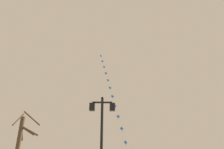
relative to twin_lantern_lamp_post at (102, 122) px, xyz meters
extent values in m
cylinder|color=black|center=(0.00, 0.00, -0.96)|extent=(0.14, 0.14, 4.33)
sphere|color=black|center=(0.00, 0.00, 1.29)|extent=(0.16, 0.16, 0.16)
cube|color=black|center=(0.00, 0.00, 1.06)|extent=(1.07, 0.08, 0.08)
cube|color=black|center=(-0.54, 0.00, 0.81)|extent=(0.28, 0.28, 0.40)
cube|color=beige|center=(-0.54, 0.00, 0.81)|extent=(0.19, 0.19, 0.30)
cube|color=black|center=(0.54, 0.00, 0.81)|extent=(0.28, 0.28, 0.40)
cube|color=beige|center=(0.54, 0.00, 0.81)|extent=(0.19, 0.19, 0.30)
cylinder|color=silver|center=(1.80, 9.41, 0.20)|extent=(0.32, 0.85, 1.37)
cylinder|color=silver|center=(1.51, 10.24, 1.56)|extent=(0.32, 0.85, 1.37)
cylinder|color=silver|center=(1.22, 11.07, 2.92)|extent=(0.32, 0.85, 1.37)
cylinder|color=silver|center=(0.92, 11.90, 4.28)|extent=(0.32, 0.85, 1.37)
cylinder|color=silver|center=(0.63, 12.73, 5.64)|extent=(0.32, 0.85, 1.37)
cylinder|color=silver|center=(0.34, 13.56, 6.99)|extent=(0.32, 0.85, 1.37)
cylinder|color=silver|center=(0.05, 14.39, 8.35)|extent=(0.32, 0.85, 1.37)
cylinder|color=silver|center=(-0.25, 15.22, 9.71)|extent=(0.32, 0.85, 1.37)
cylinder|color=silver|center=(-0.54, 16.05, 11.07)|extent=(0.32, 0.85, 1.37)
cylinder|color=silver|center=(-0.83, 16.88, 12.43)|extent=(0.32, 0.85, 1.37)
cube|color=blue|center=(1.95, 8.99, -0.48)|extent=(0.35, 0.21, 0.40)
cylinder|color=blue|center=(1.95, 8.99, -0.76)|extent=(0.03, 0.04, 0.25)
cube|color=blue|center=(1.65, 9.82, 0.88)|extent=(0.39, 0.13, 0.40)
cylinder|color=blue|center=(1.65, 9.82, 0.61)|extent=(0.02, 0.02, 0.24)
cube|color=blue|center=(1.36, 10.65, 2.24)|extent=(0.39, 0.09, 0.40)
cylinder|color=blue|center=(1.36, 10.65, 1.96)|extent=(0.02, 0.05, 0.24)
cube|color=blue|center=(1.07, 11.48, 3.60)|extent=(0.35, 0.22, 0.40)
cylinder|color=blue|center=(1.07, 11.48, 3.31)|extent=(0.04, 0.05, 0.28)
cube|color=blue|center=(0.78, 12.31, 4.96)|extent=(0.40, 0.06, 0.40)
cylinder|color=blue|center=(0.78, 12.31, 4.70)|extent=(0.02, 0.04, 0.21)
cube|color=blue|center=(0.48, 13.14, 6.32)|extent=(0.39, 0.12, 0.40)
cylinder|color=blue|center=(0.48, 13.14, 6.03)|extent=(0.03, 0.04, 0.28)
cube|color=blue|center=(0.19, 13.97, 7.67)|extent=(0.37, 0.18, 0.40)
cylinder|color=blue|center=(0.19, 13.97, 7.43)|extent=(0.03, 0.04, 0.18)
cube|color=blue|center=(-0.10, 14.80, 9.03)|extent=(0.39, 0.12, 0.40)
cylinder|color=blue|center=(-0.10, 14.80, 8.73)|extent=(0.03, 0.04, 0.30)
cube|color=blue|center=(-0.39, 15.64, 10.39)|extent=(0.36, 0.20, 0.40)
cylinder|color=blue|center=(-0.39, 15.64, 10.15)|extent=(0.03, 0.04, 0.18)
cube|color=blue|center=(-0.69, 16.47, 11.75)|extent=(0.40, 0.05, 0.40)
cylinder|color=blue|center=(-0.69, 16.47, 11.49)|extent=(0.02, 0.04, 0.23)
cube|color=blue|center=(-0.98, 17.30, 13.11)|extent=(0.36, 0.20, 0.40)
cylinder|color=blue|center=(-0.98, 17.30, 12.86)|extent=(0.04, 0.05, 0.21)
cylinder|color=#4C3826|center=(-6.08, 4.52, -1.02)|extent=(0.31, 0.31, 4.21)
cylinder|color=#4C3826|center=(-6.17, 4.01, 0.80)|extent=(0.29, 1.10, 1.05)
cylinder|color=#4C3826|center=(-5.41, 4.45, 0.06)|extent=(1.41, 0.27, 0.77)
cylinder|color=#4C3826|center=(-6.14, 4.91, -0.06)|extent=(0.26, 0.90, 1.03)
cylinder|color=#4C3826|center=(-5.54, 4.87, 1.03)|extent=(1.19, 0.84, 1.01)
cylinder|color=#4C3826|center=(-5.66, 4.77, 0.09)|extent=(0.94, 0.63, 0.65)
camera|label=1|loc=(0.36, -10.16, -1.53)|focal=30.92mm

